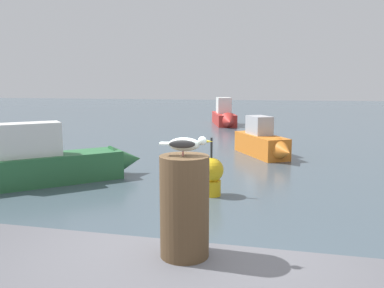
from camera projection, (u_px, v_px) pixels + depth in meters
mooring_post at (184, 206)px, 2.93m from camera, size 0.37×0.37×0.77m
seagull at (185, 144)px, 2.85m from camera, size 0.39×0.17×0.14m
boat_red at (225, 116)px, 24.11m from camera, size 2.28×4.81×1.78m
boat_green at (53, 163)px, 9.96m from camera, size 4.03×3.86×1.60m
boat_orange at (264, 143)px, 13.58m from camera, size 2.35×3.24×1.39m
channel_buoy at (211, 175)px, 8.82m from camera, size 0.56×0.56×1.33m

